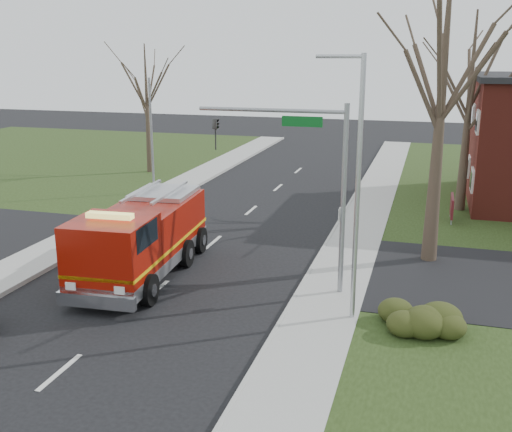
# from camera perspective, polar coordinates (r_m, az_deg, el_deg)

# --- Properties ---
(ground) EXTENTS (120.00, 120.00, 0.00)m
(ground) POSITION_cam_1_polar(r_m,az_deg,el_deg) (22.30, -9.51, -7.05)
(ground) COLOR black
(ground) RESTS_ON ground
(sidewalk_right) EXTENTS (2.40, 80.00, 0.15)m
(sidewalk_right) POSITION_cam_1_polar(r_m,az_deg,el_deg) (20.49, 6.50, -8.78)
(sidewalk_right) COLOR #9D9D98
(sidewalk_right) RESTS_ON ground
(sidewalk_left) EXTENTS (2.40, 80.00, 0.15)m
(sidewalk_left) POSITION_cam_1_polar(r_m,az_deg,el_deg) (25.48, -22.24, -4.97)
(sidewalk_left) COLOR #9D9D98
(sidewalk_left) RESTS_ON ground
(health_center_sign) EXTENTS (0.12, 2.00, 1.40)m
(health_center_sign) POSITION_cam_1_polar(r_m,az_deg,el_deg) (31.90, 18.15, 0.89)
(health_center_sign) COLOR #53131A
(health_center_sign) RESTS_ON ground
(hedge_corner) EXTENTS (2.80, 2.00, 0.90)m
(hedge_corner) POSITION_cam_1_polar(r_m,az_deg,el_deg) (19.15, 14.39, -9.32)
(hedge_corner) COLOR #2B3312
(hedge_corner) RESTS_ON lawn_right
(bare_tree_near) EXTENTS (6.00, 6.00, 12.00)m
(bare_tree_near) POSITION_cam_1_polar(r_m,az_deg,el_deg) (24.50, 17.38, 12.31)
(bare_tree_near) COLOR #362920
(bare_tree_near) RESTS_ON ground
(bare_tree_far) EXTENTS (5.25, 5.25, 10.50)m
(bare_tree_far) POSITION_cam_1_polar(r_m,az_deg,el_deg) (33.58, 19.73, 11.16)
(bare_tree_far) COLOR #362920
(bare_tree_far) RESTS_ON ground
(bare_tree_left) EXTENTS (4.50, 4.50, 9.00)m
(bare_tree_left) POSITION_cam_1_polar(r_m,az_deg,el_deg) (43.11, -10.38, 11.29)
(bare_tree_left) COLOR #362920
(bare_tree_left) RESTS_ON ground
(traffic_signal_mast) EXTENTS (5.29, 0.18, 6.80)m
(traffic_signal_mast) POSITION_cam_1_polar(r_m,az_deg,el_deg) (20.71, 4.91, 4.97)
(traffic_signal_mast) COLOR gray
(traffic_signal_mast) RESTS_ON ground
(streetlight_pole) EXTENTS (1.48, 0.16, 8.40)m
(streetlight_pole) POSITION_cam_1_polar(r_m,az_deg,el_deg) (18.50, 9.51, 3.08)
(streetlight_pole) COLOR #B7BABF
(streetlight_pole) RESTS_ON ground
(utility_pole_far) EXTENTS (0.14, 0.14, 7.00)m
(utility_pole_far) POSITION_cam_1_polar(r_m,az_deg,el_deg) (36.55, -9.91, 7.38)
(utility_pole_far) COLOR gray
(utility_pole_far) RESTS_ON ground
(fire_engine) EXTENTS (3.46, 8.07, 3.18)m
(fire_engine) POSITION_cam_1_polar(r_m,az_deg,el_deg) (23.39, -10.87, -2.30)
(fire_engine) COLOR maroon
(fire_engine) RESTS_ON ground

